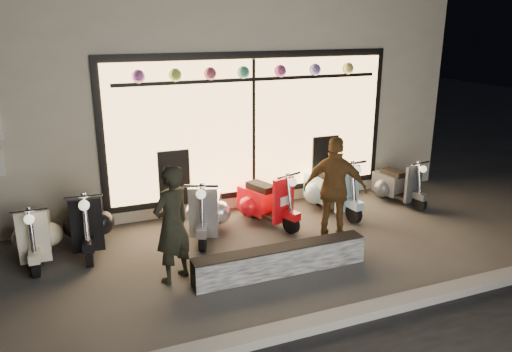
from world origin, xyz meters
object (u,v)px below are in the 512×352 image
(scooter_silver, at_px, (207,209))
(scooter_red, at_px, (263,200))
(graffiti_barrier, at_px, (281,260))
(man, at_px, (172,224))
(woman, at_px, (335,189))

(scooter_silver, relative_size, scooter_red, 1.02)
(scooter_silver, bearing_deg, scooter_red, 27.56)
(graffiti_barrier, xyz_separation_m, scooter_red, (0.50, 1.86, 0.19))
(graffiti_barrier, bearing_deg, man, 164.76)
(scooter_red, height_order, man, man)
(scooter_silver, relative_size, man, 0.85)
(scooter_silver, distance_m, scooter_red, 1.05)
(scooter_silver, bearing_deg, woman, -6.72)
(scooter_red, relative_size, woman, 0.80)
(scooter_silver, distance_m, woman, 2.12)
(man, bearing_deg, scooter_red, -172.65)
(graffiti_barrier, xyz_separation_m, woman, (1.28, 0.75, 0.64))
(scooter_red, bearing_deg, scooter_silver, 166.14)
(scooter_red, distance_m, woman, 1.42)
(man, relative_size, woman, 0.96)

